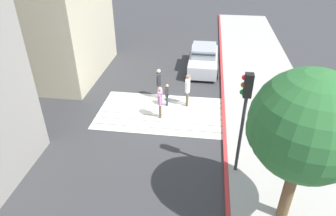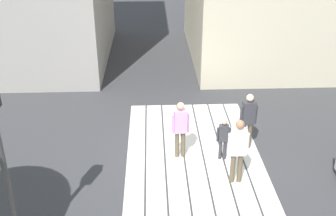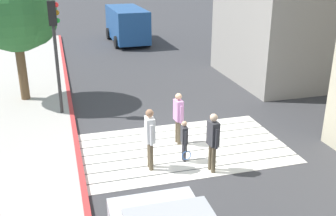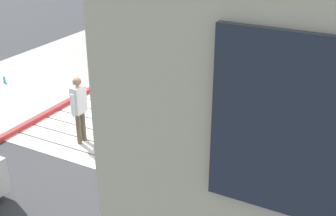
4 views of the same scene
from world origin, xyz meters
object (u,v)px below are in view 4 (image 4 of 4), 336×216
at_px(pedestrian_adult_side, 79,105).
at_px(pedestrian_child_with_racket, 118,124).
at_px(water_bottle, 4,80).
at_px(pedestrian_adult_lead, 148,98).
at_px(pedestrian_adult_trailing, 119,131).

distance_m(pedestrian_adult_side, pedestrian_child_with_racket, 1.12).
distance_m(water_bottle, pedestrian_adult_lead, 6.11).
bearing_deg(pedestrian_adult_trailing, pedestrian_adult_lead, 100.95).
xyz_separation_m(pedestrian_adult_lead, pedestrian_adult_trailing, (0.38, -1.97, 0.02)).
distance_m(pedestrian_adult_lead, pedestrian_child_with_racket, 1.24).
bearing_deg(pedestrian_adult_lead, water_bottle, 174.78).
xyz_separation_m(pedestrian_adult_trailing, pedestrian_adult_side, (-1.62, 0.61, 0.04)).
xyz_separation_m(water_bottle, pedestrian_adult_lead, (6.03, -0.55, 0.76)).
height_order(pedestrian_adult_lead, pedestrian_adult_side, pedestrian_adult_side).
bearing_deg(pedestrian_adult_side, pedestrian_child_with_racket, 9.04).
bearing_deg(pedestrian_adult_trailing, water_bottle, 158.57).
relative_size(pedestrian_adult_trailing, pedestrian_child_with_racket, 1.37).
bearing_deg(pedestrian_child_with_racket, pedestrian_adult_trailing, -53.96).
relative_size(pedestrian_adult_lead, pedestrian_adult_trailing, 0.98).
relative_size(water_bottle, pedestrian_adult_trailing, 0.13).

